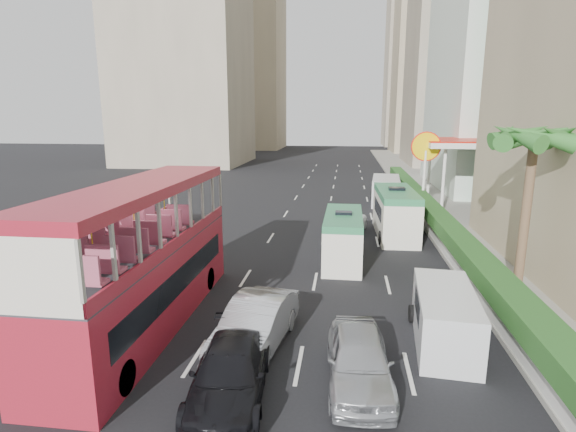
% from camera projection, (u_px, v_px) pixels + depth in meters
% --- Properties ---
extents(ground_plane, '(200.00, 200.00, 0.00)m').
position_uv_depth(ground_plane, '(317.00, 334.00, 15.26)').
color(ground_plane, black).
rests_on(ground_plane, ground).
extents(double_decker_bus, '(2.50, 11.00, 5.06)m').
position_uv_depth(double_decker_bus, '(144.00, 256.00, 15.46)').
color(double_decker_bus, maroon).
rests_on(double_decker_bus, ground).
extents(car_silver_lane_a, '(2.36, 4.97, 1.57)m').
position_uv_depth(car_silver_lane_a, '(256.00, 347.00, 14.42)').
color(car_silver_lane_a, '#AEB1B5').
rests_on(car_silver_lane_a, ground).
extents(car_silver_lane_b, '(1.94, 4.38, 1.47)m').
position_uv_depth(car_silver_lane_b, '(358.00, 383.00, 12.46)').
color(car_silver_lane_b, '#AEB1B5').
rests_on(car_silver_lane_b, ground).
extents(car_black, '(2.33, 4.85, 1.36)m').
position_uv_depth(car_black, '(231.00, 396.00, 11.90)').
color(car_black, black).
rests_on(car_black, ground).
extents(van_asset, '(2.83, 4.72, 1.23)m').
position_uv_depth(van_asset, '(346.00, 233.00, 28.43)').
color(van_asset, silver).
rests_on(van_asset, ground).
extents(minibus_near, '(1.88, 5.54, 2.45)m').
position_uv_depth(minibus_near, '(343.00, 238.00, 22.75)').
color(minibus_near, silver).
rests_on(minibus_near, ground).
extents(minibus_far, '(2.33, 6.51, 2.86)m').
position_uv_depth(minibus_far, '(395.00, 213.00, 27.61)').
color(minibus_far, silver).
rests_on(minibus_far, ground).
extents(panel_van_near, '(2.14, 4.55, 1.76)m').
position_uv_depth(panel_van_near, '(445.00, 317.00, 14.53)').
color(panel_van_near, silver).
rests_on(panel_van_near, ground).
extents(panel_van_far, '(2.64, 5.66, 2.20)m').
position_uv_depth(panel_van_far, '(386.00, 190.00, 38.08)').
color(panel_van_far, silver).
rests_on(panel_van_far, ground).
extents(sidewalk, '(6.00, 120.00, 0.18)m').
position_uv_depth(sidewalk, '(441.00, 202.00, 38.32)').
color(sidewalk, '#99968C').
rests_on(sidewalk, ground).
extents(kerb_wall, '(0.30, 44.00, 1.00)m').
position_uv_depth(kerb_wall, '(431.00, 224.00, 27.89)').
color(kerb_wall, silver).
rests_on(kerb_wall, sidewalk).
extents(hedge, '(1.10, 44.00, 0.70)m').
position_uv_depth(hedge, '(432.00, 211.00, 27.71)').
color(hedge, '#2D6626').
rests_on(hedge, kerb_wall).
extents(palm_tree, '(0.36, 0.36, 6.40)m').
position_uv_depth(palm_tree, '(525.00, 218.00, 17.42)').
color(palm_tree, brown).
rests_on(palm_tree, sidewalk).
extents(shell_station, '(6.50, 8.00, 5.50)m').
position_uv_depth(shell_station, '(462.00, 174.00, 35.68)').
color(shell_station, silver).
rests_on(shell_station, ground).
extents(tower_far_a, '(14.00, 14.00, 44.00)m').
position_uv_depth(tower_far_a, '(433.00, 39.00, 87.75)').
color(tower_far_a, tan).
rests_on(tower_far_a, ground).
extents(tower_far_b, '(14.00, 14.00, 40.00)m').
position_uv_depth(tower_far_b, '(415.00, 63.00, 109.49)').
color(tower_far_b, tan).
rests_on(tower_far_b, ground).
extents(tower_left_b, '(16.00, 16.00, 46.00)m').
position_uv_depth(tower_left_b, '(246.00, 44.00, 100.15)').
color(tower_left_b, tan).
rests_on(tower_left_b, ground).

